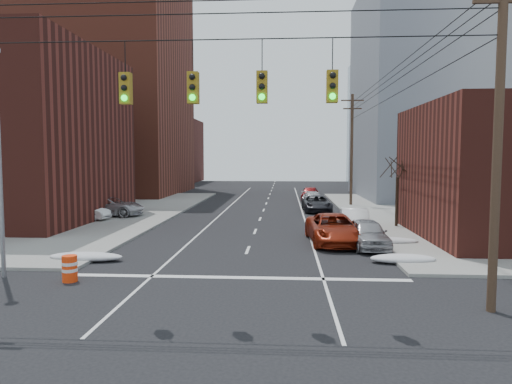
# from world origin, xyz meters

# --- Properties ---
(ground) EXTENTS (160.00, 160.00, 0.00)m
(ground) POSITION_xyz_m (0.00, 0.00, 0.00)
(ground) COLOR black
(ground) RESTS_ON ground
(building_brick_tall) EXTENTS (24.00, 20.00, 30.00)m
(building_brick_tall) POSITION_xyz_m (-24.00, 48.00, 15.00)
(building_brick_tall) COLOR brown
(building_brick_tall) RESTS_ON ground
(building_brick_far) EXTENTS (22.00, 18.00, 12.00)m
(building_brick_far) POSITION_xyz_m (-26.00, 74.00, 6.00)
(building_brick_far) COLOR #531F18
(building_brick_far) RESTS_ON ground
(building_office) EXTENTS (22.00, 20.00, 25.00)m
(building_office) POSITION_xyz_m (22.00, 44.00, 12.50)
(building_office) COLOR gray
(building_office) RESTS_ON ground
(building_glass) EXTENTS (20.00, 18.00, 22.00)m
(building_glass) POSITION_xyz_m (24.00, 70.00, 11.00)
(building_glass) COLOR gray
(building_glass) RESTS_ON ground
(utility_pole_right) EXTENTS (2.20, 0.28, 11.00)m
(utility_pole_right) POSITION_xyz_m (8.50, 3.00, 5.78)
(utility_pole_right) COLOR #473323
(utility_pole_right) RESTS_ON ground
(utility_pole_far) EXTENTS (2.20, 0.28, 11.00)m
(utility_pole_far) POSITION_xyz_m (8.50, 34.00, 5.78)
(utility_pole_far) COLOR #473323
(utility_pole_far) RESTS_ON ground
(traffic_signals) EXTENTS (17.00, 0.42, 2.02)m
(traffic_signals) POSITION_xyz_m (0.10, 2.97, 7.17)
(traffic_signals) COLOR black
(traffic_signals) RESTS_ON ground
(bare_tree) EXTENTS (2.09, 2.20, 4.93)m
(bare_tree) POSITION_xyz_m (9.59, 20.00, 2.32)
(bare_tree) COLOR black
(bare_tree) RESTS_ON ground
(snow_nw) EXTENTS (3.50, 1.08, 0.42)m
(snow_nw) POSITION_xyz_m (-7.40, 9.00, 0.21)
(snow_nw) COLOR silver
(snow_nw) RESTS_ON ground
(snow_ne) EXTENTS (3.00, 1.08, 0.42)m
(snow_ne) POSITION_xyz_m (7.40, 9.50, 0.21)
(snow_ne) COLOR silver
(snow_ne) RESTS_ON ground
(snow_east_far) EXTENTS (4.00, 1.08, 0.42)m
(snow_east_far) POSITION_xyz_m (7.40, 14.00, 0.21)
(snow_east_far) COLOR silver
(snow_east_far) RESTS_ON ground
(red_pickup) EXTENTS (3.12, 6.11, 1.65)m
(red_pickup) POSITION_xyz_m (4.73, 14.24, 0.83)
(red_pickup) COLOR maroon
(red_pickup) RESTS_ON ground
(parked_car_a) EXTENTS (2.07, 4.62, 1.54)m
(parked_car_a) POSITION_xyz_m (6.40, 13.06, 0.77)
(parked_car_a) COLOR #9E9EA2
(parked_car_a) RESTS_ON ground
(parked_car_b) EXTENTS (1.99, 4.87, 1.57)m
(parked_car_b) POSITION_xyz_m (6.40, 17.56, 0.79)
(parked_car_b) COLOR white
(parked_car_b) RESTS_ON ground
(parked_car_c) EXTENTS (2.55, 5.23, 1.43)m
(parked_car_c) POSITION_xyz_m (4.80, 29.24, 0.72)
(parked_car_c) COLOR black
(parked_car_c) RESTS_ON ground
(parked_car_d) EXTENTS (2.49, 4.86, 1.35)m
(parked_car_d) POSITION_xyz_m (4.80, 33.96, 0.67)
(parked_car_d) COLOR #AFAEB3
(parked_car_d) RESTS_ON ground
(parked_car_e) EXTENTS (2.42, 4.71, 1.53)m
(parked_car_e) POSITION_xyz_m (4.80, 40.11, 0.77)
(parked_car_e) COLOR maroon
(parked_car_e) RESTS_ON ground
(parked_car_f) EXTENTS (1.67, 4.10, 1.32)m
(parked_car_f) POSITION_xyz_m (4.80, 40.76, 0.66)
(parked_car_f) COLOR black
(parked_car_f) RESTS_ON ground
(lot_car_a) EXTENTS (3.98, 2.01, 1.25)m
(lot_car_a) POSITION_xyz_m (-13.12, 21.68, 0.78)
(lot_car_a) COLOR silver
(lot_car_a) RESTS_ON sidewalk_nw
(lot_car_b) EXTENTS (5.55, 2.58, 1.54)m
(lot_car_b) POSITION_xyz_m (-12.15, 24.02, 0.92)
(lot_car_b) COLOR #BABABF
(lot_car_b) RESTS_ON sidewalk_nw
(lot_car_c) EXTENTS (5.13, 3.29, 1.38)m
(lot_car_c) POSITION_xyz_m (-17.27, 20.99, 0.84)
(lot_car_c) COLOR black
(lot_car_c) RESTS_ON sidewalk_nw
(lot_car_d) EXTENTS (3.93, 1.79, 1.31)m
(lot_car_d) POSITION_xyz_m (-16.35, 27.27, 0.80)
(lot_car_d) COLOR #AAAAAF
(lot_car_d) RESTS_ON sidewalk_nw
(construction_barrel) EXTENTS (0.75, 0.75, 1.04)m
(construction_barrel) POSITION_xyz_m (-6.50, 5.53, 0.53)
(construction_barrel) COLOR #FF3B0D
(construction_barrel) RESTS_ON ground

